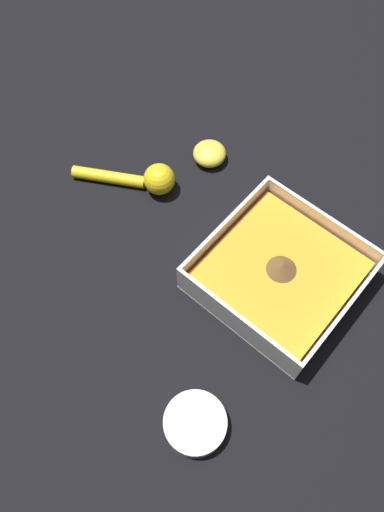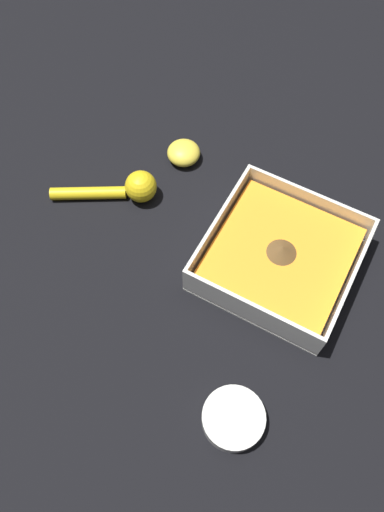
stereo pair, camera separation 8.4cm
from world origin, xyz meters
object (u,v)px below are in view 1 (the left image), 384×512
(square_dish, at_px, (279,274))
(lemon_squeezer, at_px, (145,179))
(lemon_half, at_px, (210,154))
(spice_bowl, at_px, (195,423))

(square_dish, height_order, lemon_squeezer, square_dish)
(lemon_half, bearing_deg, square_dish, -26.02)
(spice_bowl, distance_m, lemon_squeezer, 0.45)
(spice_bowl, bearing_deg, lemon_half, 127.49)
(spice_bowl, xyz_separation_m, lemon_half, (-0.31, 0.40, 0.00))
(spice_bowl, distance_m, lemon_half, 0.50)
(lemon_squeezer, height_order, lemon_half, lemon_squeezer)
(square_dish, distance_m, spice_bowl, 0.28)
(square_dish, relative_size, lemon_squeezer, 1.34)
(lemon_squeezer, bearing_deg, spice_bowl, -67.35)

